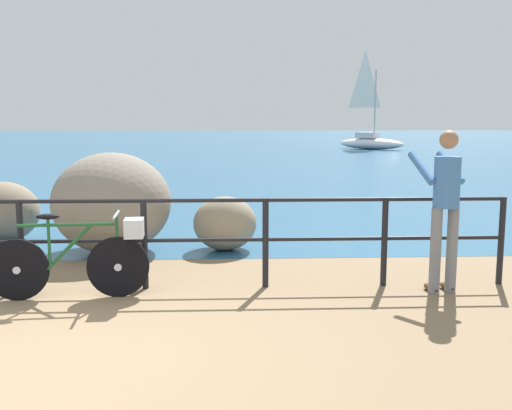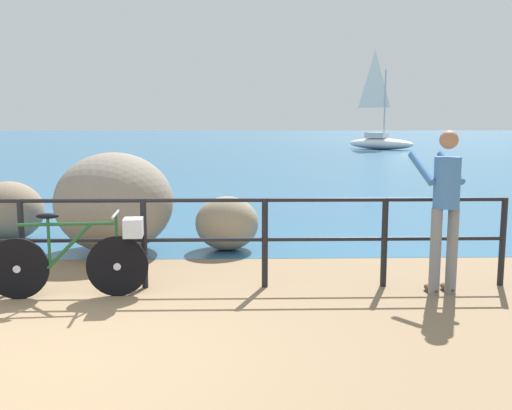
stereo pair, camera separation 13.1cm
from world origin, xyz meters
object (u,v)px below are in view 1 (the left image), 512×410
(breakwater_boulder_right, at_px, (225,223))
(sailboat, at_px, (370,138))
(breakwater_boulder_main, at_px, (112,203))
(bicycle, at_px, (82,256))
(person_at_railing, at_px, (445,203))
(breakwater_boulder_left, at_px, (4,212))

(breakwater_boulder_right, height_order, sailboat, sailboat)
(breakwater_boulder_main, bearing_deg, bicycle, -87.05)
(breakwater_boulder_main, relative_size, sailboat, 0.27)
(bicycle, height_order, sailboat, sailboat)
(bicycle, relative_size, breakwater_boulder_main, 1.01)
(sailboat, bearing_deg, breakwater_boulder_main, -69.45)
(person_at_railing, distance_m, breakwater_boulder_left, 6.59)
(person_at_railing, relative_size, breakwater_boulder_right, 1.94)
(breakwater_boulder_main, bearing_deg, breakwater_boulder_left, 155.97)
(sailboat, bearing_deg, person_at_railing, -61.14)
(breakwater_boulder_left, distance_m, breakwater_boulder_right, 3.53)
(person_at_railing, xyz_separation_m, breakwater_boulder_left, (-5.85, 2.98, -0.53))
(bicycle, relative_size, person_at_railing, 0.95)
(bicycle, bearing_deg, sailboat, 66.84)
(bicycle, distance_m, breakwater_boulder_left, 3.61)
(breakwater_boulder_left, bearing_deg, breakwater_boulder_right, -12.31)
(breakwater_boulder_main, height_order, breakwater_boulder_left, breakwater_boulder_main)
(person_at_railing, height_order, breakwater_boulder_left, person_at_railing)
(bicycle, bearing_deg, breakwater_boulder_left, 118.35)
(breakwater_boulder_right, relative_size, sailboat, 0.15)
(person_at_railing, bearing_deg, breakwater_boulder_left, 51.94)
(breakwater_boulder_main, bearing_deg, breakwater_boulder_right, 2.36)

